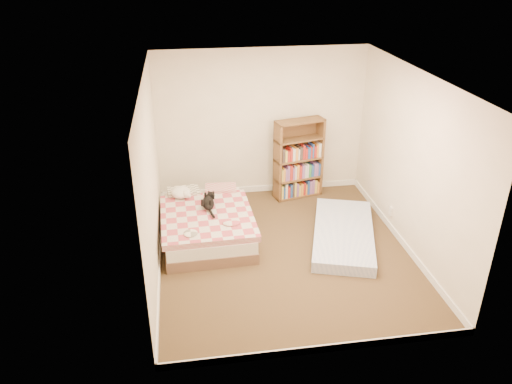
{
  "coord_description": "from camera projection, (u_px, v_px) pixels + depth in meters",
  "views": [
    {
      "loc": [
        -1.31,
        -5.87,
        3.91
      ],
      "look_at": [
        -0.36,
        0.3,
        0.83
      ],
      "focal_mm": 35.0,
      "sensor_mm": 36.0,
      "label": 1
    }
  ],
  "objects": [
    {
      "name": "white_dog",
      "position": [
        182.0,
        192.0,
        7.67
      ],
      "size": [
        0.34,
        0.35,
        0.16
      ],
      "rotation": [
        0.0,
        0.0,
        -0.09
      ],
      "color": "white",
      "rests_on": "bed"
    },
    {
      "name": "bed",
      "position": [
        207.0,
        222.0,
        7.43
      ],
      "size": [
        1.36,
        1.82,
        0.48
      ],
      "rotation": [
        0.0,
        0.0,
        0.03
      ],
      "color": "brown",
      "rests_on": "room"
    },
    {
      "name": "room",
      "position": [
        286.0,
        175.0,
        6.58
      ],
      "size": [
        3.51,
        4.01,
        2.51
      ],
      "color": "#4A381F",
      "rests_on": "ground"
    },
    {
      "name": "black_cat",
      "position": [
        208.0,
        202.0,
        7.41
      ],
      "size": [
        0.28,
        0.67,
        0.15
      ],
      "rotation": [
        0.0,
        0.0,
        -0.25
      ],
      "color": "black",
      "rests_on": "bed"
    },
    {
      "name": "bookshelf",
      "position": [
        298.0,
        168.0,
        8.51
      ],
      "size": [
        0.89,
        0.46,
        1.37
      ],
      "rotation": [
        0.0,
        0.0,
        0.23
      ],
      "color": "#543B1C",
      "rests_on": "room"
    },
    {
      "name": "floor_mattress",
      "position": [
        343.0,
        234.0,
        7.38
      ],
      "size": [
        1.38,
        2.06,
        0.17
      ],
      "primitive_type": "cube",
      "rotation": [
        0.0,
        0.0,
        -0.3
      ],
      "color": "#7589C3",
      "rests_on": "room"
    }
  ]
}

